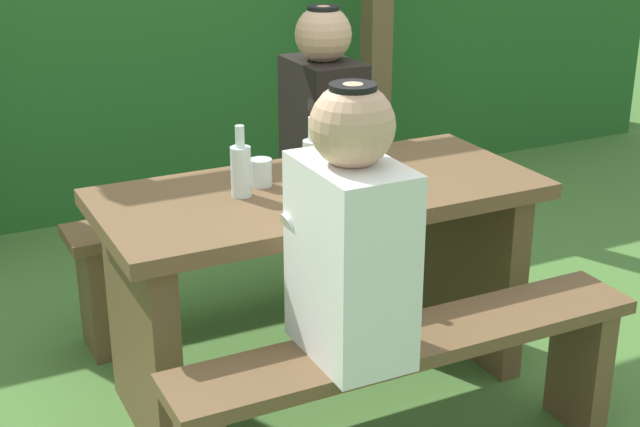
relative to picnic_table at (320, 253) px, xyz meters
name	(u,v)px	position (x,y,z in m)	size (l,w,h in m)	color
ground_plane	(320,383)	(0.00, 0.00, -0.49)	(12.00, 12.00, 0.00)	#4A7835
hedge_backdrop	(129,43)	(0.00, 2.20, 0.31)	(6.40, 0.66, 1.60)	#245F25
picnic_table	(320,253)	(0.00, 0.00, 0.00)	(1.40, 0.64, 0.72)	brown
bench_near	(411,377)	(0.00, -0.57, -0.16)	(1.40, 0.24, 0.47)	brown
bench_far	(254,237)	(0.00, 0.57, -0.16)	(1.40, 0.24, 0.47)	brown
person_white_shirt	(350,234)	(-0.20, -0.56, 0.31)	(0.25, 0.35, 0.72)	white
person_black_coat	(324,110)	(0.30, 0.56, 0.31)	(0.25, 0.35, 0.72)	black
drinking_glass	(261,172)	(-0.16, 0.09, 0.27)	(0.07, 0.07, 0.09)	silver
bottle_left	(241,169)	(-0.25, 0.03, 0.31)	(0.06, 0.06, 0.22)	silver
bottle_right	(313,168)	(-0.08, -0.11, 0.33)	(0.06, 0.06, 0.26)	silver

